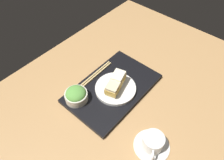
% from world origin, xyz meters
% --- Properties ---
extents(ground_plane, '(1.40, 1.00, 0.03)m').
position_xyz_m(ground_plane, '(0.00, 0.00, -0.01)').
color(ground_plane, tan).
extents(serving_tray, '(0.44, 0.28, 0.02)m').
position_xyz_m(serving_tray, '(0.01, -0.05, 0.01)').
color(serving_tray, black).
rests_on(serving_tray, ground_plane).
extents(sandwich_plate, '(0.19, 0.19, 0.02)m').
position_xyz_m(sandwich_plate, '(0.01, -0.02, 0.03)').
color(sandwich_plate, silver).
rests_on(sandwich_plate, serving_tray).
extents(sandwich_near, '(0.08, 0.07, 0.06)m').
position_xyz_m(sandwich_near, '(-0.01, -0.03, 0.07)').
color(sandwich_near, '#EFE5C1').
rests_on(sandwich_near, sandwich_plate).
extents(sandwich_far, '(0.08, 0.07, 0.05)m').
position_xyz_m(sandwich_far, '(0.04, -0.02, 0.06)').
color(sandwich_far, beige).
rests_on(sandwich_far, sandwich_plate).
extents(salad_bowl, '(0.10, 0.10, 0.07)m').
position_xyz_m(salad_bowl, '(0.17, -0.12, 0.05)').
color(salad_bowl, beige).
rests_on(salad_bowl, serving_tray).
extents(chopsticks_pair, '(0.22, 0.02, 0.01)m').
position_xyz_m(chopsticks_pair, '(0.01, -0.16, 0.02)').
color(chopsticks_pair, tan).
rests_on(chopsticks_pair, serving_tray).
extents(coffee_cup, '(0.14, 0.14, 0.07)m').
position_xyz_m(coffee_cup, '(0.13, 0.26, 0.03)').
color(coffee_cup, white).
rests_on(coffee_cup, ground_plane).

